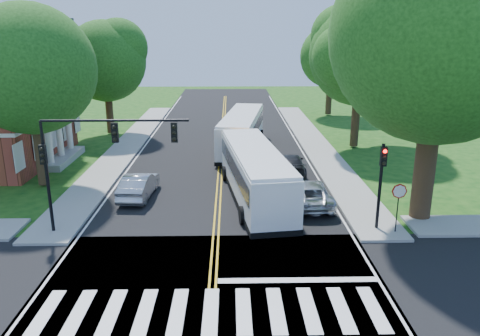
{
  "coord_description": "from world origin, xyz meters",
  "views": [
    {
      "loc": [
        0.76,
        -15.41,
        9.87
      ],
      "look_at": [
        1.29,
        9.78,
        2.4
      ],
      "focal_mm": 35.0,
      "sensor_mm": 36.0,
      "label": 1
    }
  ],
  "objects_px": {
    "bus_lead": "(255,173)",
    "suv": "(308,193)",
    "hatchback": "(139,185)",
    "dark_sedan": "(291,164)",
    "bus_follow": "(242,131)",
    "signal_ne": "(381,175)",
    "signal_nw": "(92,149)"
  },
  "relations": [
    {
      "from": "signal_nw",
      "to": "suv",
      "type": "relative_size",
      "value": 1.4
    },
    {
      "from": "signal_ne",
      "to": "hatchback",
      "type": "xyz_separation_m",
      "value": [
        -13.05,
        5.26,
        -2.2
      ]
    },
    {
      "from": "signal_nw",
      "to": "hatchback",
      "type": "xyz_separation_m",
      "value": [
        1.01,
        5.27,
        -3.62
      ]
    },
    {
      "from": "bus_lead",
      "to": "suv",
      "type": "distance_m",
      "value": 3.4
    },
    {
      "from": "signal_ne",
      "to": "bus_follow",
      "type": "relative_size",
      "value": 0.36
    },
    {
      "from": "signal_nw",
      "to": "signal_ne",
      "type": "distance_m",
      "value": 14.13
    },
    {
      "from": "bus_follow",
      "to": "suv",
      "type": "bearing_deg",
      "value": 113.68
    },
    {
      "from": "suv",
      "to": "bus_follow",
      "type": "bearing_deg",
      "value": -76.2
    },
    {
      "from": "signal_ne",
      "to": "hatchback",
      "type": "relative_size",
      "value": 0.96
    },
    {
      "from": "signal_ne",
      "to": "bus_follow",
      "type": "height_order",
      "value": "signal_ne"
    },
    {
      "from": "dark_sedan",
      "to": "hatchback",
      "type": "bearing_deg",
      "value": 27.77
    },
    {
      "from": "bus_lead",
      "to": "bus_follow",
      "type": "height_order",
      "value": "bus_lead"
    },
    {
      "from": "bus_follow",
      "to": "dark_sedan",
      "type": "xyz_separation_m",
      "value": [
        3.3,
        -6.95,
        -0.95
      ]
    },
    {
      "from": "bus_follow",
      "to": "hatchback",
      "type": "relative_size",
      "value": 2.68
    },
    {
      "from": "signal_ne",
      "to": "dark_sedan",
      "type": "distance_m",
      "value": 10.75
    },
    {
      "from": "bus_follow",
      "to": "signal_ne",
      "type": "bearing_deg",
      "value": 119.51
    },
    {
      "from": "bus_lead",
      "to": "signal_ne",
      "type": "bearing_deg",
      "value": 133.62
    },
    {
      "from": "hatchback",
      "to": "dark_sedan",
      "type": "xyz_separation_m",
      "value": [
        9.88,
        4.76,
        -0.07
      ]
    },
    {
      "from": "signal_nw",
      "to": "signal_ne",
      "type": "bearing_deg",
      "value": 0.05
    },
    {
      "from": "bus_lead",
      "to": "hatchback",
      "type": "distance_m",
      "value": 7.11
    },
    {
      "from": "signal_ne",
      "to": "bus_follow",
      "type": "xyz_separation_m",
      "value": [
        -6.47,
        16.97,
        -1.32
      ]
    },
    {
      "from": "signal_ne",
      "to": "bus_lead",
      "type": "bearing_deg",
      "value": 141.17
    },
    {
      "from": "hatchback",
      "to": "suv",
      "type": "xyz_separation_m",
      "value": [
        10.13,
        -1.5,
        -0.04
      ]
    },
    {
      "from": "signal_nw",
      "to": "suv",
      "type": "distance_m",
      "value": 12.31
    },
    {
      "from": "bus_lead",
      "to": "suv",
      "type": "xyz_separation_m",
      "value": [
        3.08,
        -1.07,
        -0.94
      ]
    },
    {
      "from": "bus_lead",
      "to": "bus_follow",
      "type": "bearing_deg",
      "value": -95.37
    },
    {
      "from": "signal_nw",
      "to": "bus_follow",
      "type": "distance_m",
      "value": 18.8
    },
    {
      "from": "signal_nw",
      "to": "hatchback",
      "type": "distance_m",
      "value": 6.47
    },
    {
      "from": "signal_nw",
      "to": "suv",
      "type": "bearing_deg",
      "value": 18.74
    },
    {
      "from": "suv",
      "to": "dark_sedan",
      "type": "height_order",
      "value": "suv"
    },
    {
      "from": "bus_lead",
      "to": "bus_follow",
      "type": "distance_m",
      "value": 12.14
    },
    {
      "from": "suv",
      "to": "signal_nw",
      "type": "bearing_deg",
      "value": 17.5
    }
  ]
}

